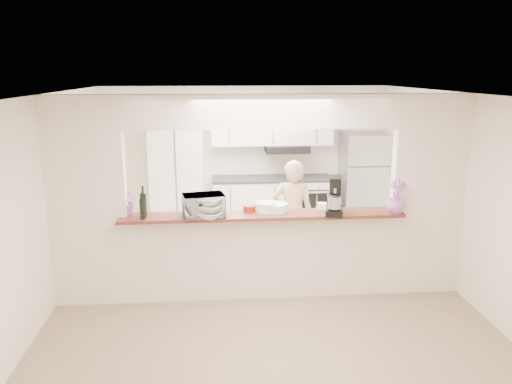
{
  "coord_description": "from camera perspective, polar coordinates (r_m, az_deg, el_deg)",
  "views": [
    {
      "loc": [
        -0.57,
        -5.76,
        2.76
      ],
      "look_at": [
        -0.05,
        0.3,
        1.27
      ],
      "focal_mm": 35.0,
      "sensor_mm": 36.0,
      "label": 1
    }
  ],
  "objects": [
    {
      "name": "toaster_oven",
      "position": [
        5.87,
        -6.01,
        -1.54
      ],
      "size": [
        0.53,
        0.4,
        0.26
      ],
      "primitive_type": "imported",
      "rotation": [
        0.0,
        0.0,
        0.18
      ],
      "color": "#B5B5BA",
      "rests_on": "bar_counter"
    },
    {
      "name": "bar_counter",
      "position": [
        6.19,
        0.7,
        -6.95
      ],
      "size": [
        3.4,
        0.38,
        1.09
      ],
      "color": "white",
      "rests_on": "floor"
    },
    {
      "name": "utensil_caddy",
      "position": [
        6.17,
        8.07,
        -1.1
      ],
      "size": [
        0.29,
        0.21,
        0.25
      ],
      "color": "silver",
      "rests_on": "bar_counter"
    },
    {
      "name": "flower_left",
      "position": [
        6.09,
        -14.49,
        -1.07
      ],
      "size": [
        0.36,
        0.33,
        0.32
      ],
      "primitive_type": "imported",
      "rotation": [
        0.0,
        0.0,
        -0.36
      ],
      "color": "#D772C6",
      "rests_on": "bar_counter"
    },
    {
      "name": "floor",
      "position": [
        6.42,
        0.68,
        -11.75
      ],
      "size": [
        6.0,
        6.0,
        0.0
      ],
      "primitive_type": "plane",
      "color": "tan",
      "rests_on": "ground"
    },
    {
      "name": "serving_bowls",
      "position": [
        5.8,
        -5.38,
        -1.79
      ],
      "size": [
        0.44,
        0.44,
        0.25
      ],
      "primitive_type": "imported",
      "rotation": [
        0.0,
        0.0,
        -0.42
      ],
      "color": "white",
      "rests_on": "bar_counter"
    },
    {
      "name": "stand_mixer",
      "position": [
        5.99,
        9.0,
        -0.59
      ],
      "size": [
        0.27,
        0.35,
        0.46
      ],
      "color": "black",
      "rests_on": "bar_counter"
    },
    {
      "name": "wine_bottle_a",
      "position": [
        5.97,
        -12.75,
        -1.43
      ],
      "size": [
        0.07,
        0.07,
        0.37
      ],
      "color": "black",
      "rests_on": "bar_counter"
    },
    {
      "name": "partition",
      "position": [
        5.93,
        0.72,
        1.29
      ],
      "size": [
        5.0,
        0.15,
        2.5
      ],
      "color": "white",
      "rests_on": "floor"
    },
    {
      "name": "red_bowl",
      "position": [
        6.08,
        -0.77,
        -1.87
      ],
      "size": [
        0.15,
        0.15,
        0.07
      ],
      "primitive_type": "cylinder",
      "color": "maroon",
      "rests_on": "bar_counter"
    },
    {
      "name": "kitchen_cabinets",
      "position": [
        8.68,
        -2.28,
        1.85
      ],
      "size": [
        3.15,
        0.62,
        2.25
      ],
      "color": "silver",
      "rests_on": "floor"
    },
    {
      "name": "tan_bowl",
      "position": [
        6.1,
        1.1,
        -1.79
      ],
      "size": [
        0.16,
        0.16,
        0.08
      ],
      "primitive_type": "cylinder",
      "color": "tan",
      "rests_on": "bar_counter"
    },
    {
      "name": "plate_stack_a",
      "position": [
        6.04,
        1.13,
        -1.72
      ],
      "size": [
        0.26,
        0.26,
        0.12
      ],
      "color": "white",
      "rests_on": "bar_counter"
    },
    {
      "name": "tile_overlay",
      "position": [
        7.84,
        -0.44,
        -6.86
      ],
      "size": [
        5.0,
        2.9,
        0.01
      ],
      "primitive_type": "cube",
      "color": "beige",
      "rests_on": "floor"
    },
    {
      "name": "flower_right",
      "position": [
        6.2,
        15.75,
        -0.51
      ],
      "size": [
        0.23,
        0.23,
        0.4
      ],
      "primitive_type": "imported",
      "rotation": [
        0.0,
        0.0,
        0.01
      ],
      "color": "#D773D4",
      "rests_on": "bar_counter"
    },
    {
      "name": "plate_stack_b",
      "position": [
        6.06,
        2.3,
        -1.78
      ],
      "size": [
        0.29,
        0.29,
        0.1
      ],
      "color": "white",
      "rests_on": "bar_counter"
    },
    {
      "name": "wine_bottle_b",
      "position": [
        5.88,
        -12.86,
        -1.86
      ],
      "size": [
        0.06,
        0.06,
        0.32
      ],
      "color": "black",
      "rests_on": "bar_counter"
    },
    {
      "name": "refrigerator",
      "position": [
        9.02,
        12.09,
        1.19
      ],
      "size": [
        0.75,
        0.7,
        1.7
      ],
      "primitive_type": "cube",
      "color": "#AAA9AE",
      "rests_on": "floor"
    },
    {
      "name": "person",
      "position": [
        6.94,
        4.23,
        -2.82
      ],
      "size": [
        0.66,
        0.53,
        1.58
      ],
      "primitive_type": "imported",
      "rotation": [
        0.0,
        0.0,
        2.85
      ],
      "color": "tan",
      "rests_on": "floor"
    }
  ]
}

